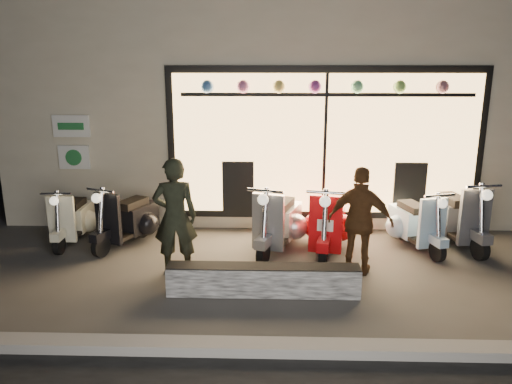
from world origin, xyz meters
TOP-DOWN VIEW (x-y plane):
  - ground at (0.00, 0.00)m, footprint 40.00×40.00m
  - kerb at (0.00, -2.00)m, footprint 40.00×0.25m
  - shop_building at (0.00, 4.98)m, footprint 10.20×6.23m
  - graffiti_barrier at (-0.21, -0.65)m, footprint 2.48×0.28m
  - scooter_silver at (0.02, 1.07)m, footprint 0.81×1.53m
  - scooter_red at (0.81, 1.01)m, footprint 0.69×1.55m
  - scooter_black at (-2.45, 1.24)m, footprint 0.83×1.40m
  - scooter_cream at (-3.44, 1.33)m, footprint 0.42×1.31m
  - scooter_blue at (2.21, 1.23)m, footprint 0.69×1.39m
  - scooter_grey at (2.92, 1.41)m, footprint 0.68×1.57m
  - man at (-1.46, 0.00)m, footprint 0.66×0.47m
  - woman at (1.14, 0.08)m, footprint 0.98×0.64m

SIDE VIEW (x-z plane):
  - ground at x=0.00m, z-range 0.00..0.00m
  - kerb at x=0.00m, z-range 0.00..0.12m
  - graffiti_barrier at x=-0.21m, z-range 0.00..0.40m
  - scooter_cream at x=-3.44m, z-range -0.09..0.85m
  - scooter_blue at x=2.21m, z-range -0.10..0.89m
  - scooter_black at x=-2.45m, z-range -0.10..0.92m
  - scooter_silver at x=0.02m, z-range -0.11..0.99m
  - scooter_red at x=0.81m, z-range -0.11..0.99m
  - scooter_grey at x=2.92m, z-range -0.11..1.00m
  - woman at x=1.14m, z-range 0.00..1.55m
  - man at x=-1.46m, z-range 0.00..1.68m
  - shop_building at x=0.00m, z-range 0.00..4.20m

